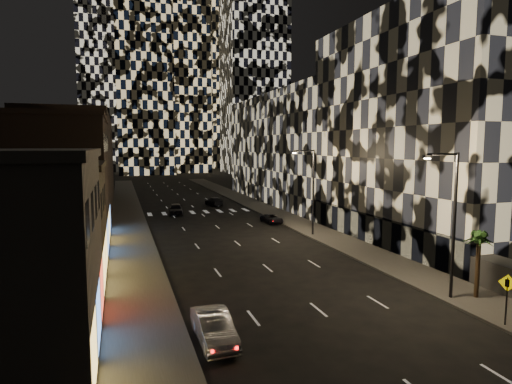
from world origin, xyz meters
TOP-DOWN VIEW (x-y plane):
  - sidewalk_left at (-10.00, 50.00)m, footprint 4.00×120.00m
  - sidewalk_right at (10.00, 50.00)m, footprint 4.00×120.00m
  - curb_left at (-7.90, 50.00)m, footprint 0.20×120.00m
  - curb_right at (7.90, 50.00)m, footprint 0.20×120.00m
  - retail_tan at (-17.00, 21.00)m, footprint 10.00×10.00m
  - retail_brown at (-17.00, 33.50)m, footprint 10.00×15.00m
  - retail_filler_left at (-17.00, 60.00)m, footprint 10.00×40.00m
  - midrise_right at (20.00, 24.50)m, footprint 16.00×25.00m
  - midrise_base at (12.30, 24.50)m, footprint 0.60×25.00m
  - midrise_filler_right at (20.00, 57.00)m, footprint 16.00×40.00m
  - tower_right_mid at (35.00, 135.00)m, footprint 20.00×20.00m
  - tower_left_back at (-12.00, 165.00)m, footprint 24.00×24.00m
  - tower_center_low at (-2.00, 140.00)m, footprint 18.00×18.00m
  - streetlight_near at (8.35, 10.00)m, footprint 2.55×0.25m
  - streetlight_far at (8.35, 30.00)m, footprint 2.55×0.25m
  - car_silver_parked at (-6.71, 8.76)m, footprint 1.63×4.52m
  - car_dark_midlane at (-3.50, 48.75)m, footprint 2.28×4.68m
  - car_dark_oncoming at (3.50, 55.95)m, footprint 2.41×4.90m
  - car_dark_rightlane at (7.00, 38.40)m, footprint 2.11×4.07m
  - ped_sign at (8.30, 5.76)m, footprint 0.41×0.85m
  - palm_tree at (10.14, 9.54)m, footprint 2.11×2.14m

SIDE VIEW (x-z plane):
  - sidewalk_left at x=-10.00m, z-range 0.00..0.15m
  - sidewalk_right at x=10.00m, z-range 0.00..0.15m
  - curb_left at x=-7.90m, z-range 0.00..0.15m
  - curb_right at x=7.90m, z-range 0.00..0.15m
  - car_dark_rightlane at x=7.00m, z-range 0.00..1.10m
  - car_dark_oncoming at x=3.50m, z-range 0.00..1.37m
  - car_silver_parked at x=-6.71m, z-range 0.00..1.48m
  - car_dark_midlane at x=-3.50m, z-range 0.00..1.54m
  - midrise_base at x=12.30m, z-range 0.00..3.00m
  - ped_sign at x=8.30m, z-range 0.64..3.35m
  - palm_tree at x=10.14m, z-range 1.51..5.71m
  - retail_tan at x=-17.00m, z-range 0.00..8.00m
  - streetlight_near at x=8.35m, z-range 0.85..9.85m
  - streetlight_far at x=8.35m, z-range 0.85..9.85m
  - retail_brown at x=-17.00m, z-range 0.00..12.00m
  - retail_filler_left at x=-17.00m, z-range 0.00..14.00m
  - midrise_filler_right at x=20.00m, z-range 0.00..18.00m
  - midrise_right at x=20.00m, z-range 0.00..22.00m
  - tower_center_low at x=-2.00m, z-range 0.00..95.00m
  - tower_right_mid at x=35.00m, z-range 0.00..100.00m
  - tower_left_back at x=-12.00m, z-range 0.00..120.00m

